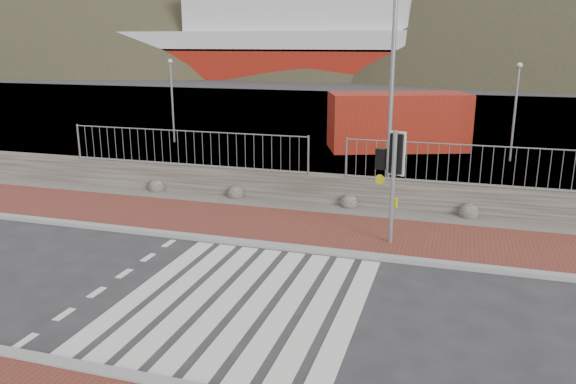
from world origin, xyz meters
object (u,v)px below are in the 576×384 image
(ferry, at_px, (256,39))
(traffic_signal_far, at_px, (392,164))
(streetlight, at_px, (397,60))
(shipping_container, at_px, (397,121))

(ferry, distance_m, traffic_signal_far, 69.41)
(streetlight, bearing_deg, traffic_signal_far, -77.54)
(ferry, bearing_deg, shipping_container, -63.10)
(streetlight, bearing_deg, ferry, 120.03)
(ferry, xyz_separation_m, traffic_signal_far, (26.99, -63.86, -3.27))
(ferry, height_order, streetlight, ferry)
(ferry, bearing_deg, traffic_signal_far, -67.09)
(streetlight, distance_m, shipping_container, 9.75)
(streetlight, height_order, shipping_container, streetlight)
(ferry, bearing_deg, streetlight, -66.07)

